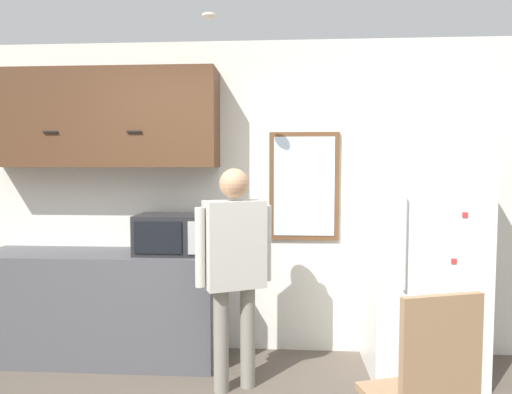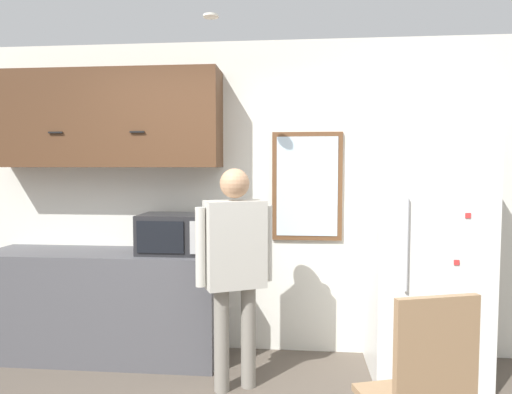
# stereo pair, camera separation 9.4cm
# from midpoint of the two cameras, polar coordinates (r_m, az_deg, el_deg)

# --- Properties ---
(back_wall) EXTENTS (6.00, 0.06, 2.70)m
(back_wall) POSITION_cam_midpoint_polar(r_m,az_deg,el_deg) (4.01, -0.16, -0.10)
(back_wall) COLOR silver
(back_wall) RESTS_ON ground_plane
(counter) EXTENTS (1.97, 0.57, 0.91)m
(counter) POSITION_cam_midpoint_polar(r_m,az_deg,el_deg) (4.17, -17.86, -12.66)
(counter) COLOR #4C4C51
(counter) RESTS_ON ground_plane
(upper_cabinets) EXTENTS (1.97, 0.37, 0.81)m
(upper_cabinets) POSITION_cam_midpoint_polar(r_m,az_deg,el_deg) (4.12, -17.71, 9.23)
(upper_cabinets) COLOR #51331E
(microwave) EXTENTS (0.54, 0.40, 0.32)m
(microwave) POSITION_cam_midpoint_polar(r_m,az_deg,el_deg) (3.84, -9.64, -4.53)
(microwave) COLOR #232326
(microwave) RESTS_ON counter
(person) EXTENTS (0.53, 0.38, 1.61)m
(person) POSITION_cam_midpoint_polar(r_m,az_deg,el_deg) (3.31, -1.84, -7.46)
(person) COLOR gray
(person) RESTS_ON ground_plane
(refrigerator) EXTENTS (0.82, 0.73, 1.86)m
(refrigerator) POSITION_cam_midpoint_polar(r_m,az_deg,el_deg) (3.80, 21.03, -6.94)
(refrigerator) COLOR white
(refrigerator) RESTS_ON ground_plane
(chair) EXTENTS (0.56, 0.56, 1.04)m
(chair) POSITION_cam_midpoint_polar(r_m,az_deg,el_deg) (2.54, 21.15, -21.52)
(chair) COLOR #997551
(chair) RESTS_ON ground_plane
(window) EXTENTS (0.60, 0.05, 0.93)m
(window) POSITION_cam_midpoint_polar(r_m,az_deg,el_deg) (3.95, 7.07, 1.33)
(window) COLOR brown
(ceiling_light) EXTENTS (0.11, 0.11, 0.01)m
(ceiling_light) POSITION_cam_midpoint_polar(r_m,az_deg,el_deg) (3.45, -4.83, 21.62)
(ceiling_light) COLOR white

